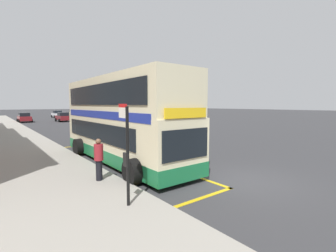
{
  "coord_description": "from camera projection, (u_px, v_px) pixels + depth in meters",
  "views": [
    {
      "loc": [
        -8.06,
        -5.39,
        3.02
      ],
      "look_at": [
        0.02,
        5.11,
        1.81
      ],
      "focal_mm": 25.31,
      "sensor_mm": 36.0,
      "label": 1
    }
  ],
  "objects": [
    {
      "name": "ground_plane",
      "position": [
        56.0,
        125.0,
        34.68
      ],
      "size": [
        260.0,
        260.0,
        0.0
      ],
      "primitive_type": "plane",
      "color": "#333335"
    },
    {
      "name": "double_decker_bus",
      "position": [
        121.0,
        123.0,
        12.47
      ],
      "size": [
        3.17,
        10.33,
        4.4
      ],
      "color": "beige",
      "rests_on": "ground"
    },
    {
      "name": "bus_bay_markings",
      "position": [
        120.0,
        161.0,
        12.56
      ],
      "size": [
        2.85,
        12.45,
        0.01
      ],
      "color": "gold",
      "rests_on": "ground"
    },
    {
      "name": "bus_stop_sign",
      "position": [
        126.0,
        147.0,
        6.68
      ],
      "size": [
        0.09,
        0.51,
        2.89
      ],
      "color": "black",
      "rests_on": "pavement_near"
    },
    {
      "name": "parked_car_maroon_behind",
      "position": [
        63.0,
        117.0,
        41.98
      ],
      "size": [
        2.09,
        4.2,
        1.62
      ],
      "rotation": [
        0.0,
        0.0,
        3.13
      ],
      "color": "maroon",
      "rests_on": "ground"
    },
    {
      "name": "parked_car_white_kerbside",
      "position": [
        57.0,
        114.0,
        54.45
      ],
      "size": [
        2.09,
        4.2,
        1.62
      ],
      "rotation": [
        0.0,
        0.0,
        -0.02
      ],
      "color": "silver",
      "rests_on": "ground"
    },
    {
      "name": "parked_car_maroon_ahead",
      "position": [
        24.0,
        118.0,
        40.28
      ],
      "size": [
        2.09,
        4.2,
        1.62
      ],
      "rotation": [
        0.0,
        0.0,
        0.02
      ],
      "color": "maroon",
      "rests_on": "ground"
    },
    {
      "name": "pedestrian_waiting_near_sign",
      "position": [
        99.0,
        158.0,
        8.94
      ],
      "size": [
        0.34,
        0.34,
        1.6
      ],
      "color": "black",
      "rests_on": "pavement_near"
    }
  ]
}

